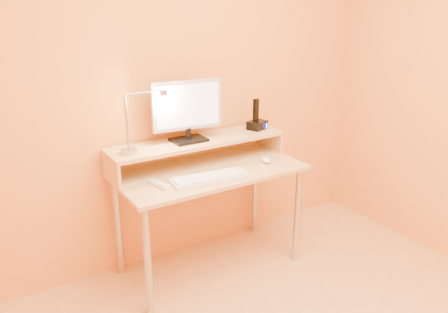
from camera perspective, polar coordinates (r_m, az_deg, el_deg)
wall_back at (r=2.95m, az=-5.22°, el=9.94°), size 3.00×0.04×2.50m
desk_leg_fl at (r=2.56m, az=-9.91°, el=-13.51°), size 0.04×0.04×0.69m
desk_leg_fr at (r=3.07m, az=9.53°, el=-7.61°), size 0.04×0.04×0.69m
desk_leg_bl at (r=2.97m, az=-13.65°, el=-8.88°), size 0.04×0.04×0.69m
desk_leg_br at (r=3.42m, az=4.03°, el=-4.48°), size 0.04×0.04×0.69m
desk_lower at (r=2.81m, az=-1.92°, el=-1.89°), size 1.20×0.60×0.02m
shelf_riser_left at (r=2.70m, az=-14.51°, el=-1.67°), size 0.02×0.30×0.14m
shelf_riser_right at (r=3.22m, az=5.85°, el=2.27°), size 0.02×0.30×0.14m
desk_shelf at (r=2.89m, az=-3.46°, el=1.99°), size 1.20×0.30×0.02m
monitor_foot at (r=2.85m, az=-4.64°, el=2.19°), size 0.22×0.16×0.02m
monitor_neck at (r=2.84m, az=-4.67°, el=3.04°), size 0.04×0.04×0.07m
monitor_panel at (r=2.80m, az=-4.86°, el=6.72°), size 0.46×0.08×0.31m
monitor_back at (r=2.82m, az=-5.08°, el=6.81°), size 0.41×0.06×0.27m
monitor_screen at (r=2.78m, az=-4.69°, el=6.65°), size 0.42×0.05×0.27m
lamp_base at (r=2.67m, az=-12.28°, el=0.67°), size 0.10×0.10×0.02m
lamp_post at (r=2.62m, az=-12.55°, el=4.36°), size 0.01×0.01×0.33m
lamp_arm at (r=2.62m, az=-10.33°, el=8.24°), size 0.24×0.01×0.01m
lamp_head at (r=2.67m, az=-7.91°, el=8.23°), size 0.04×0.04×0.03m
lamp_bulb at (r=2.67m, az=-7.89°, el=7.90°), size 0.03×0.03×0.00m
phone_dock at (r=3.12m, az=4.35°, el=4.12°), size 0.15×0.14×0.06m
phone_handset at (r=3.09m, az=4.18°, el=6.05°), size 0.05×0.04×0.16m
phone_led at (r=3.11m, az=5.58°, el=4.02°), size 0.01×0.00×0.04m
keyboard at (r=2.63m, az=-1.73°, el=-2.89°), size 0.49×0.21×0.02m
mouse at (r=2.94m, az=5.49°, el=-0.43°), size 0.09×0.12×0.03m
remote_control at (r=2.58m, az=-8.53°, el=-3.65°), size 0.08×0.18×0.02m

